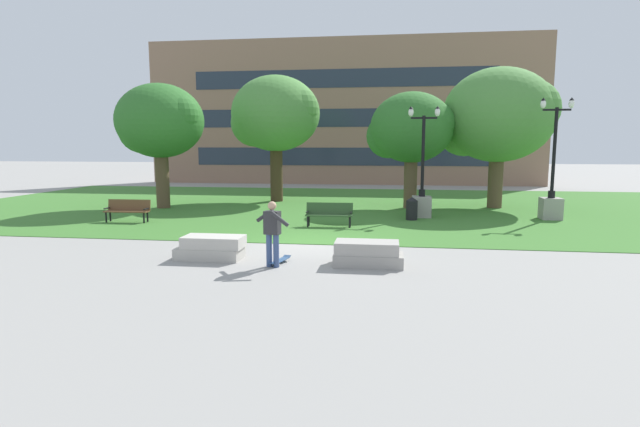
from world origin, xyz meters
The scene contains 16 objects.
ground_plane centered at (0.00, 0.00, 0.00)m, with size 140.00×140.00×0.00m, color gray.
grass_lawn centered at (0.00, 10.00, 0.01)m, with size 40.00×20.00×0.02m, color #3D752D.
concrete_block_center centered at (-2.34, -2.30, 0.31)m, with size 1.85×0.90×0.64m.
concrete_block_left centered at (1.98, -2.49, 0.31)m, with size 1.80×0.90×0.64m.
person_skateboarder centered at (-0.45, -2.98, 0.97)m, with size 1.03×0.78×1.71m.
skateboard centered at (-0.35, -2.63, 0.09)m, with size 0.45×1.04×0.14m.
park_bench_near_left centered at (0.25, 3.52, 0.54)m, with size 1.81×0.58×0.90m.
park_bench_near_right centered at (-8.00, 3.52, 0.54)m, with size 1.81×0.57×0.90m.
lamp_post_right centered at (9.28, 6.65, 1.04)m, with size 1.32×0.80×5.04m.
lamp_post_center centered at (3.92, 6.53, 0.99)m, with size 1.32×0.80×4.74m.
tree_near_left centered at (3.51, 9.64, 3.89)m, with size 4.23×4.03×5.66m.
tree_near_right centered at (-3.72, 11.68, 4.73)m, with size 5.04×4.80×6.83m.
tree_far_right centered at (7.67, 10.36, 4.49)m, with size 5.64×5.37×6.83m.
tree_far_left centered at (-8.66, 8.08, 4.21)m, with size 4.44×4.23×6.06m.
trash_bin centered at (3.47, 5.65, 0.50)m, with size 0.49×0.49×0.96m.
building_facade_distant centered at (-1.27, 24.50, 5.67)m, with size 31.21×1.03×11.34m.
Camera 1 is at (2.49, -15.31, 3.15)m, focal length 28.00 mm.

